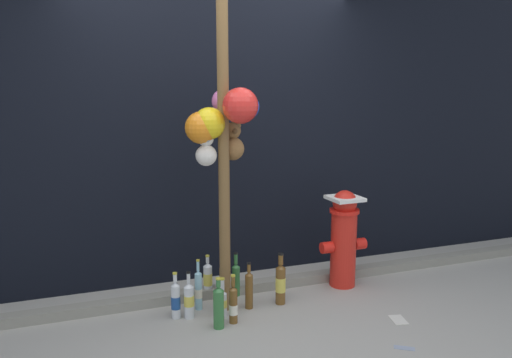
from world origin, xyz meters
TOP-DOWN VIEW (x-y plane):
  - ground_plane at (0.00, 0.00)m, footprint 14.00×14.00m
  - building_wall at (0.00, 1.32)m, footprint 10.00×0.20m
  - curb_strip at (0.00, 0.79)m, footprint 8.00×0.12m
  - memorial_post at (-0.11, 0.53)m, footprint 0.59×0.51m
  - fire_hydrant at (0.98, 0.64)m, footprint 0.42×0.28m
  - bottle_0 at (-0.19, 0.79)m, footprint 0.07×0.07m
  - bottle_1 at (0.06, 0.48)m, footprint 0.06×0.06m
  - bottle_2 at (-0.41, 0.47)m, footprint 0.08×0.08m
  - bottle_3 at (-0.31, 0.59)m, footprint 0.06×0.06m
  - bottle_4 at (-0.13, 0.28)m, footprint 0.06×0.06m
  - bottle_5 at (-0.08, 0.71)m, footprint 0.06×0.06m
  - bottle_6 at (0.04, 0.75)m, footprint 0.07×0.07m
  - bottle_7 at (-0.25, 0.24)m, footprint 0.08×0.08m
  - bottle_8 at (-0.17, 0.41)m, footprint 0.07×0.07m
  - bottle_9 at (-0.51, 0.50)m, footprint 0.07×0.07m
  - bottle_10 at (0.33, 0.47)m, footprint 0.08×0.08m
  - litter_0 at (0.84, -0.46)m, footprint 0.14×0.12m
  - litter_1 at (1.05, -0.09)m, footprint 0.13×0.17m

SIDE VIEW (x-z plane):
  - ground_plane at x=0.00m, z-range 0.00..0.00m
  - litter_0 at x=0.84m, z-range 0.00..0.01m
  - litter_1 at x=1.05m, z-range 0.00..0.01m
  - curb_strip at x=0.00m, z-range 0.00..0.08m
  - bottle_8 at x=-0.17m, z-range -0.04..0.27m
  - bottle_2 at x=-0.41m, z-range -0.04..0.33m
  - bottle_4 at x=-0.13m, z-range -0.04..0.33m
  - bottle_9 at x=-0.51m, z-range -0.04..0.32m
  - bottle_6 at x=0.04m, z-range -0.04..0.34m
  - bottle_5 at x=-0.08m, z-range -0.03..0.34m
  - bottle_0 at x=-0.19m, z-range -0.03..0.34m
  - bottle_1 at x=0.06m, z-range -0.03..0.35m
  - bottle_3 at x=-0.31m, z-range -0.04..0.36m
  - bottle_7 at x=-0.25m, z-range -0.03..0.36m
  - bottle_10 at x=0.33m, z-range -0.04..0.38m
  - fire_hydrant at x=0.98m, z-range 0.02..0.87m
  - memorial_post at x=-0.11m, z-range 0.17..3.07m
  - building_wall at x=0.00m, z-range 0.00..3.43m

